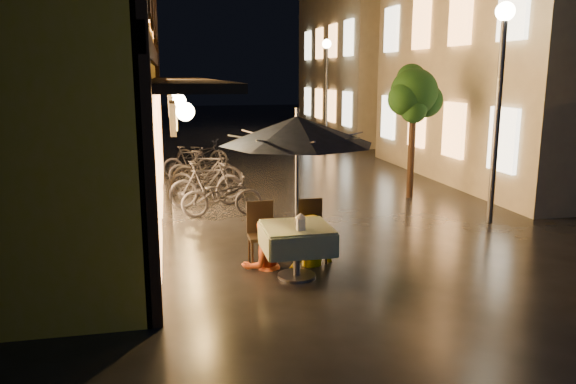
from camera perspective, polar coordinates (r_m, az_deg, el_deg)
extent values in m
plane|color=black|center=(8.91, 9.92, -7.37)|extent=(90.00, 90.00, 0.00)
cube|color=gold|center=(12.06, -24.93, 13.63)|extent=(4.50, 11.00, 7.00)
cube|color=black|center=(11.78, -13.68, 13.46)|extent=(0.12, 11.00, 0.35)
cube|color=black|center=(11.78, -10.73, 10.91)|extent=(1.20, 10.50, 0.12)
cube|color=#F6A054|center=(15.87, -13.48, 17.71)|extent=(0.10, 0.90, 1.50)
cube|color=#F6A054|center=(8.42, -13.37, 1.21)|extent=(0.10, 2.20, 2.40)
cube|color=#F6A054|center=(11.88, -13.09, 4.28)|extent=(0.10, 2.20, 2.40)
cube|color=#F6A054|center=(15.35, -12.93, 5.97)|extent=(0.10, 2.20, 2.40)
cube|color=#BEB395|center=(17.86, 25.37, 11.89)|extent=(7.00, 9.00, 6.50)
cube|color=#F6A054|center=(13.19, 21.01, 4.98)|extent=(0.10, 1.00, 1.40)
cube|color=#F6A054|center=(13.19, 21.95, 17.13)|extent=(0.10, 1.00, 1.40)
cube|color=#F6A054|center=(15.07, 16.47, 6.06)|extent=(0.10, 1.00, 1.40)
cube|color=#F6A054|center=(15.07, 17.12, 16.70)|extent=(0.10, 1.00, 1.40)
cube|color=#F6A054|center=(17.03, 12.94, 6.87)|extent=(0.10, 1.00, 1.40)
cube|color=#F6A054|center=(17.03, 13.40, 16.29)|extent=(0.10, 1.00, 1.40)
cube|color=#F6A054|center=(19.04, 10.14, 7.49)|extent=(0.10, 1.00, 1.40)
cube|color=#F6A054|center=(19.04, 10.46, 15.92)|extent=(0.10, 1.00, 1.40)
cube|color=#BEB395|center=(27.93, 10.74, 12.94)|extent=(7.00, 10.00, 7.00)
cube|color=#F6A054|center=(23.16, 6.01, 8.38)|extent=(0.10, 1.00, 1.40)
cube|color=#F6A054|center=(23.16, 6.17, 15.31)|extent=(0.10, 1.00, 1.40)
cube|color=#F6A054|center=(25.26, 4.45, 8.70)|extent=(0.10, 1.00, 1.40)
cube|color=#F6A054|center=(25.26, 4.56, 15.05)|extent=(0.10, 1.00, 1.40)
cube|color=#F6A054|center=(27.37, 3.13, 8.97)|extent=(0.10, 1.00, 1.40)
cube|color=#F6A054|center=(27.37, 3.20, 14.83)|extent=(0.10, 1.00, 1.40)
cube|color=#F6A054|center=(29.50, 1.99, 9.19)|extent=(0.10, 1.00, 1.40)
cube|color=#F6A054|center=(29.50, 2.03, 14.63)|extent=(0.10, 1.00, 1.40)
cylinder|color=black|center=(13.63, 12.42, 3.99)|extent=(0.16, 0.16, 2.20)
sphere|color=black|center=(13.51, 12.68, 9.88)|extent=(1.10, 1.10, 1.10)
sphere|color=black|center=(13.76, 13.81, 9.03)|extent=(0.80, 0.80, 0.80)
sphere|color=black|center=(13.26, 11.73, 9.24)|extent=(0.76, 0.76, 0.76)
sphere|color=black|center=(13.80, 12.41, 11.18)|extent=(0.70, 0.70, 0.70)
sphere|color=black|center=(13.26, 12.66, 8.12)|extent=(0.60, 0.60, 0.60)
cylinder|color=#59595E|center=(11.63, 20.45, 6.66)|extent=(0.12, 0.12, 4.00)
sphere|color=#FFEDBC|center=(11.65, 21.21, 16.74)|extent=(0.36, 0.36, 0.36)
cylinder|color=#59595E|center=(22.67, 3.88, 9.60)|extent=(0.12, 0.12, 4.00)
sphere|color=#FFEDBC|center=(22.68, 3.96, 14.78)|extent=(0.36, 0.36, 0.36)
cylinder|color=#59595E|center=(8.20, 0.89, -6.26)|extent=(0.10, 0.10, 0.72)
cylinder|color=#59595E|center=(8.31, 0.88, -8.49)|extent=(0.56, 0.56, 0.04)
cube|color=#2F5435|center=(8.09, 0.90, -3.64)|extent=(0.95, 0.95, 0.06)
cube|color=#2F5435|center=(8.25, 4.12, -4.55)|extent=(0.04, 0.95, 0.33)
cube|color=#2F5435|center=(8.04, -2.42, -4.96)|extent=(0.04, 0.95, 0.33)
cube|color=#2F5435|center=(8.58, 0.18, -3.86)|extent=(0.95, 0.04, 0.33)
cube|color=#2F5435|center=(7.69, 1.69, -5.75)|extent=(0.95, 0.04, 0.33)
cylinder|color=#59595E|center=(7.99, 0.90, -0.87)|extent=(0.05, 0.05, 2.30)
cone|color=black|center=(7.83, 0.93, 6.28)|extent=(2.20, 2.20, 0.40)
cylinder|color=#59595E|center=(7.80, 0.94, 8.11)|extent=(0.06, 0.06, 0.12)
cube|color=black|center=(8.71, -2.65, -4.56)|extent=(0.42, 0.42, 0.05)
cube|color=black|center=(8.82, -2.87, -2.66)|extent=(0.42, 0.04, 0.55)
cylinder|color=black|center=(8.58, -3.63, -6.47)|extent=(0.04, 0.04, 0.43)
cylinder|color=black|center=(8.64, -1.25, -6.32)|extent=(0.04, 0.04, 0.43)
cylinder|color=black|center=(8.92, -3.98, -5.75)|extent=(0.04, 0.04, 0.43)
cylinder|color=black|center=(8.97, -1.69, -5.61)|extent=(0.04, 0.04, 0.43)
cube|color=black|center=(8.87, 2.47, -4.25)|extent=(0.42, 0.42, 0.05)
cube|color=black|center=(8.98, 2.18, -2.39)|extent=(0.42, 0.04, 0.55)
cylinder|color=black|center=(8.73, 1.60, -6.13)|extent=(0.04, 0.04, 0.43)
cylinder|color=black|center=(8.82, 3.89, -5.96)|extent=(0.04, 0.04, 0.43)
cylinder|color=black|center=(9.06, 1.06, -5.44)|extent=(0.04, 0.04, 0.43)
cylinder|color=black|center=(9.15, 3.27, -5.29)|extent=(0.04, 0.04, 0.43)
cube|color=white|center=(7.82, 1.31, -3.27)|extent=(0.11, 0.11, 0.18)
cube|color=#FFD88C|center=(7.82, 1.30, -3.34)|extent=(0.07, 0.07, 0.12)
cone|color=white|center=(7.79, 1.31, -2.38)|extent=(0.16, 0.16, 0.07)
imported|color=#D55728|center=(8.52, -2.56, -2.98)|extent=(0.84, 0.73, 1.46)
imported|color=#DABC00|center=(8.64, 2.25, -2.53)|extent=(1.11, 0.84, 1.53)
imported|color=black|center=(11.70, -6.75, -0.37)|extent=(1.69, 0.63, 0.88)
imported|color=black|center=(12.58, -8.25, 0.76)|extent=(1.74, 0.72, 1.02)
imported|color=black|center=(13.52, -8.33, 1.34)|extent=(1.86, 1.19, 0.92)
imported|color=black|center=(14.09, -8.18, 2.06)|extent=(1.83, 0.89, 1.06)
imported|color=#212128|center=(15.05, -8.73, 2.40)|extent=(1.77, 0.66, 0.92)
imported|color=black|center=(16.02, -9.93, 2.96)|extent=(1.61, 0.76, 0.93)
imported|color=black|center=(17.98, -8.75, 3.90)|extent=(1.79, 1.21, 0.89)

